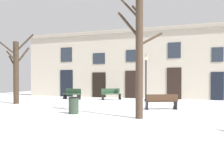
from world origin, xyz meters
The scene contains 9 objects.
ground_plane centered at (0.00, 0.00, 0.00)m, with size 34.99×34.99×0.00m, color white.
building_facade centered at (-0.02, 8.51, 3.16)m, with size 21.87×0.60×6.22m.
tree_right_of_center centered at (2.32, -1.97, 2.89)m, with size 2.02×0.94×5.48m.
tree_left_of_center centered at (-6.67, 1.25, 2.29)m, with size 1.81×2.06×4.76m.
streetlamp centered at (1.45, 5.57, 2.18)m, with size 0.30×0.30×3.55m.
litter_bin centered at (-0.87, -1.66, 0.40)m, with size 0.50×0.50×0.79m.
bench_back_to_back_left centered at (-1.52, 6.23, 0.48)m, with size 1.55×1.34×0.92m.
bench_near_center_tree centered at (-4.76, 5.65, 0.45)m, with size 1.64×0.77×0.90m.
bench_near_lamp centered at (2.99, 1.16, 0.44)m, with size 1.79×1.11×0.84m.
Camera 1 is at (4.03, -11.15, 1.58)m, focal length 35.64 mm.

